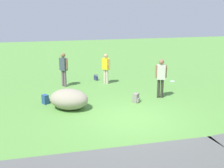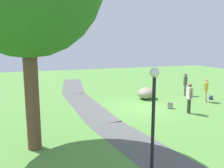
{
  "view_description": "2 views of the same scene",
  "coord_description": "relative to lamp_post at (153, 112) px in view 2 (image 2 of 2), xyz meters",
  "views": [
    {
      "loc": [
        3.07,
        10.07,
        4.25
      ],
      "look_at": [
        0.46,
        -1.26,
        1.03
      ],
      "focal_mm": 47.84,
      "sensor_mm": 36.0,
      "label": 1
    },
    {
      "loc": [
        -12.89,
        6.59,
        3.98
      ],
      "look_at": [
        0.97,
        1.54,
        1.48
      ],
      "focal_mm": 37.62,
      "sensor_mm": 36.0,
      "label": 2
    }
  ],
  "objects": [
    {
      "name": "ground_plane",
      "position": [
        7.2,
        -3.25,
        -2.08
      ],
      "size": [
        48.0,
        48.0,
        0.0
      ],
      "primitive_type": "plane",
      "color": "#599241"
    },
    {
      "name": "man_near_boulder",
      "position": [
        5.2,
        -5.4,
        -1.03
      ],
      "size": [
        0.51,
        0.31,
        1.78
      ],
      "color": "#303126",
      "rests_on": "ground"
    },
    {
      "name": "lamp_post",
      "position": [
        0.0,
        0.0,
        0.0
      ],
      "size": [
        0.28,
        0.28,
        3.34
      ],
      "color": "black",
      "rests_on": "ground"
    },
    {
      "name": "footpath_segment_mid",
      "position": [
        9.12,
        -0.19,
        -2.07
      ],
      "size": [
        8.03,
        1.98,
        0.01
      ],
      "color": "#585958",
      "rests_on": "ground"
    },
    {
      "name": "spare_backpack_on_lawn",
      "position": [
        6.48,
        -4.99,
        -1.88
      ],
      "size": [
        0.35,
        0.35,
        0.4
      ],
      "color": "gray",
      "rests_on": "ground"
    },
    {
      "name": "lawn_boulder",
      "position": [
        9.39,
        -4.85,
        -1.66
      ],
      "size": [
        2.04,
        1.93,
        0.82
      ],
      "color": "gray",
      "rests_on": "ground"
    },
    {
      "name": "footpath_segment_far",
      "position": [
        17.05,
        -0.81,
        -2.07
      ],
      "size": [
        8.2,
        3.21,
        0.01
      ],
      "color": "#585958",
      "rests_on": "ground"
    },
    {
      "name": "handbag_on_grass",
      "position": [
        7.52,
        -9.17,
        -1.94
      ],
      "size": [
        0.33,
        0.34,
        0.31
      ],
      "color": "navy",
      "rests_on": "ground"
    },
    {
      "name": "backpack_by_boulder",
      "position": [
        10.34,
        -5.69,
        -1.88
      ],
      "size": [
        0.34,
        0.34,
        0.4
      ],
      "color": "navy",
      "rests_on": "ground"
    },
    {
      "name": "footpath_segment_near",
      "position": [
        1.16,
        -0.84,
        -2.07
      ],
      "size": [
        8.19,
        3.01,
        0.01
      ],
      "color": "#585958",
      "rests_on": "ground"
    },
    {
      "name": "passerby_on_path",
      "position": [
        9.35,
        -8.26,
        -1.05
      ],
      "size": [
        0.42,
        0.43,
        1.76
      ],
      "color": "#69595E",
      "rests_on": "ground"
    },
    {
      "name": "woman_with_handbag",
      "position": [
        7.12,
        -8.32,
        -1.15
      ],
      "size": [
        0.42,
        0.43,
        1.62
      ],
      "color": "beige",
      "rests_on": "ground"
    }
  ]
}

